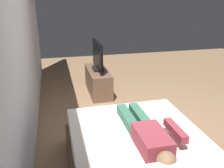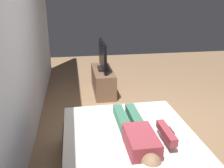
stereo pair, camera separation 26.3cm
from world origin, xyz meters
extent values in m
plane|color=#8C6B4C|center=(0.00, 0.00, 0.00)|extent=(10.00, 10.00, 0.00)
cube|color=silver|center=(0.40, 1.72, 1.40)|extent=(6.40, 0.10, 2.80)
cube|color=silver|center=(-1.03, 0.50, 0.42)|extent=(1.95, 1.42, 0.24)
cube|color=#993842|center=(-1.13, 0.46, 0.63)|extent=(0.48, 0.28, 0.18)
sphere|color=#936B4C|center=(-1.46, 0.46, 0.63)|extent=(0.18, 0.18, 0.18)
cube|color=#387056|center=(-0.59, 0.38, 0.60)|extent=(0.60, 0.11, 0.11)
cube|color=#387056|center=(-0.59, 0.54, 0.60)|extent=(0.60, 0.11, 0.11)
cube|color=#993842|center=(-1.07, 0.18, 0.67)|extent=(0.40, 0.08, 0.08)
cube|color=black|center=(-0.85, 0.04, 0.55)|extent=(0.15, 0.04, 0.02)
cube|color=brown|center=(1.74, 0.47, 0.25)|extent=(1.10, 0.40, 0.50)
cube|color=black|center=(1.74, 0.47, 0.53)|extent=(0.32, 0.20, 0.05)
cube|color=black|center=(1.74, 0.47, 0.82)|extent=(0.88, 0.05, 0.54)
camera|label=1|loc=(-3.03, 1.32, 1.98)|focal=39.20mm
camera|label=2|loc=(-3.08, 1.07, 1.98)|focal=39.20mm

